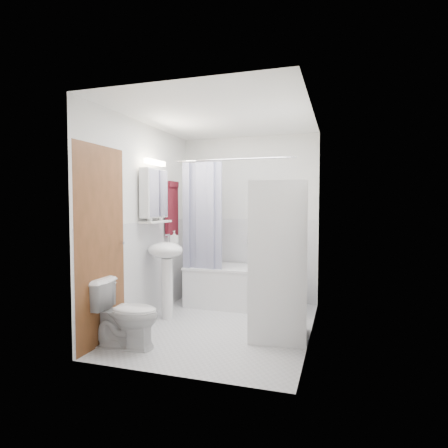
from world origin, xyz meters
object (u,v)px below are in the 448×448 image
(sink, at_px, (166,262))
(toilet, at_px, (125,314))
(bathtub, at_px, (239,284))
(washer_dryer, at_px, (279,260))

(sink, bearing_deg, toilet, -88.00)
(bathtub, height_order, sink, sink)
(bathtub, height_order, toilet, toilet)
(sink, bearing_deg, washer_dryer, -9.12)
(bathtub, bearing_deg, washer_dryer, -55.66)
(bathtub, xyz_separation_m, toilet, (-0.68, -1.79, 0.03))
(bathtub, relative_size, washer_dryer, 0.87)
(washer_dryer, bearing_deg, bathtub, 119.18)
(washer_dryer, bearing_deg, sink, 165.73)
(bathtub, distance_m, washer_dryer, 1.37)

